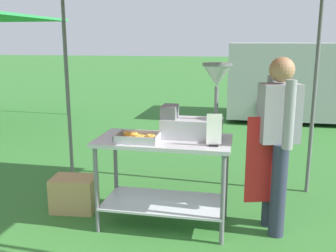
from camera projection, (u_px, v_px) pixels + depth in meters
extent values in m
plane|color=#33702D|center=(197.00, 122.00, 8.39)|extent=(70.00, 70.00, 0.00)
cylinder|color=slate|center=(67.00, 84.00, 4.83)|extent=(0.04, 0.04, 2.42)
cylinder|color=slate|center=(315.00, 90.00, 4.26)|extent=(0.04, 0.04, 2.42)
cube|color=#B7B7BC|center=(164.00, 141.00, 3.54)|extent=(1.24, 0.64, 0.04)
cube|color=#B7B7BC|center=(164.00, 202.00, 3.68)|extent=(1.14, 0.59, 0.02)
cylinder|color=slate|center=(97.00, 190.00, 3.49)|extent=(0.04, 0.04, 0.82)
cylinder|color=slate|center=(223.00, 200.00, 3.27)|extent=(0.04, 0.04, 0.82)
cylinder|color=slate|center=(116.00, 171.00, 4.00)|extent=(0.04, 0.04, 0.82)
cylinder|color=slate|center=(226.00, 179.00, 3.78)|extent=(0.04, 0.04, 0.82)
cube|color=#B7B7BC|center=(138.00, 141.00, 3.45)|extent=(0.39, 0.27, 0.01)
cube|color=#B7B7BC|center=(134.00, 140.00, 3.32)|extent=(0.39, 0.01, 0.06)
cube|color=#B7B7BC|center=(142.00, 133.00, 3.57)|extent=(0.39, 0.01, 0.06)
cube|color=#B7B7BC|center=(118.00, 136.00, 3.48)|extent=(0.01, 0.27, 0.06)
cube|color=#B7B7BC|center=(158.00, 138.00, 3.41)|extent=(0.01, 0.27, 0.06)
torus|color=gold|center=(149.00, 141.00, 3.35)|extent=(0.12, 0.12, 0.03)
torus|color=gold|center=(133.00, 138.00, 3.46)|extent=(0.12, 0.12, 0.03)
torus|color=gold|center=(148.00, 137.00, 3.49)|extent=(0.12, 0.12, 0.03)
torus|color=gold|center=(134.00, 140.00, 3.38)|extent=(0.11, 0.11, 0.03)
torus|color=gold|center=(142.00, 139.00, 3.41)|extent=(0.12, 0.12, 0.03)
torus|color=gold|center=(129.00, 136.00, 3.52)|extent=(0.10, 0.10, 0.03)
torus|color=gold|center=(123.00, 138.00, 3.45)|extent=(0.09, 0.09, 0.03)
torus|color=gold|center=(128.00, 133.00, 3.53)|extent=(0.11, 0.11, 0.03)
torus|color=gold|center=(134.00, 134.00, 3.50)|extent=(0.09, 0.09, 0.03)
torus|color=gold|center=(140.00, 136.00, 3.52)|extent=(0.12, 0.12, 0.03)
torus|color=gold|center=(151.00, 136.00, 3.42)|extent=(0.12, 0.12, 0.03)
cube|color=#B7B7BC|center=(192.00, 128.00, 3.56)|extent=(0.56, 0.28, 0.18)
cube|color=slate|center=(170.00, 112.00, 3.57)|extent=(0.14, 0.22, 0.12)
cylinder|color=slate|center=(216.00, 103.00, 3.47)|extent=(0.04, 0.04, 0.31)
cone|color=#B7B7BC|center=(217.00, 76.00, 3.41)|extent=(0.25, 0.25, 0.18)
cylinder|color=slate|center=(217.00, 64.00, 3.39)|extent=(0.27, 0.27, 0.02)
cube|color=black|center=(214.00, 145.00, 3.29)|extent=(0.08, 0.05, 0.02)
cube|color=white|center=(214.00, 129.00, 3.26)|extent=(0.13, 0.03, 0.27)
cylinder|color=#2D3347|center=(278.00, 191.00, 3.42)|extent=(0.14, 0.14, 0.86)
cylinder|color=#2D3347|center=(271.00, 183.00, 3.62)|extent=(0.14, 0.14, 0.86)
cube|color=gray|center=(279.00, 113.00, 3.37)|extent=(0.39, 0.31, 0.52)
cube|color=red|center=(263.00, 160.00, 3.45)|extent=(0.31, 0.11, 0.80)
cylinder|color=gray|center=(289.00, 115.00, 3.15)|extent=(0.11, 0.11, 0.58)
cylinder|color=gray|center=(271.00, 106.00, 3.58)|extent=(0.11, 0.11, 0.58)
sphere|color=#A87A56|center=(282.00, 70.00, 3.29)|extent=(0.22, 0.22, 0.22)
cube|color=tan|center=(74.00, 194.00, 4.00)|extent=(0.47, 0.35, 0.36)
cube|color=#1E2833|center=(255.00, 61.00, 8.71)|extent=(0.12, 1.62, 0.70)
cylinder|color=black|center=(273.00, 110.00, 7.95)|extent=(0.68, 0.25, 0.68)
cylinder|color=black|center=(269.00, 97.00, 9.73)|extent=(0.68, 0.25, 0.68)
cylinder|color=slate|center=(65.00, 69.00, 9.01)|extent=(0.04, 0.04, 2.18)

